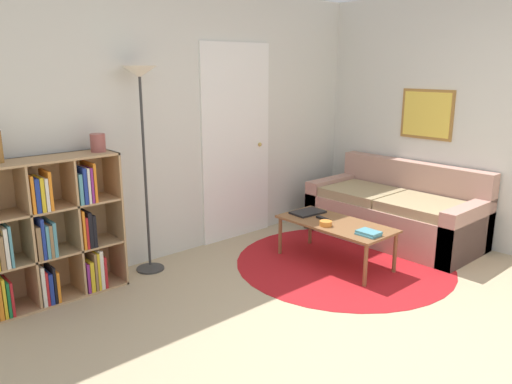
{
  "coord_description": "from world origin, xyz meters",
  "views": [
    {
      "loc": [
        -2.77,
        -1.53,
        1.86
      ],
      "look_at": [
        -0.11,
        1.41,
        0.85
      ],
      "focal_mm": 35.0,
      "sensor_mm": 36.0,
      "label": 1
    }
  ],
  "objects_px": {
    "floor_lamp": "(141,99)",
    "coffee_table": "(336,226)",
    "bowl": "(326,223)",
    "couch": "(397,213)",
    "laptop": "(308,212)",
    "vase_on_shelf": "(98,143)",
    "bookshelf": "(45,236)"
  },
  "relations": [
    {
      "from": "floor_lamp",
      "to": "coffee_table",
      "type": "relative_size",
      "value": 1.66
    },
    {
      "from": "floor_lamp",
      "to": "bowl",
      "type": "distance_m",
      "value": 2.0
    },
    {
      "from": "couch",
      "to": "laptop",
      "type": "distance_m",
      "value": 1.12
    },
    {
      "from": "coffee_table",
      "to": "bowl",
      "type": "distance_m",
      "value": 0.16
    },
    {
      "from": "vase_on_shelf",
      "to": "floor_lamp",
      "type": "bearing_deg",
      "value": -0.85
    },
    {
      "from": "couch",
      "to": "coffee_table",
      "type": "distance_m",
      "value": 1.08
    },
    {
      "from": "bookshelf",
      "to": "coffee_table",
      "type": "relative_size",
      "value": 1.04
    },
    {
      "from": "bookshelf",
      "to": "couch",
      "type": "height_order",
      "value": "bookshelf"
    },
    {
      "from": "bookshelf",
      "to": "bowl",
      "type": "xyz_separation_m",
      "value": [
        2.18,
        -1.06,
        -0.11
      ]
    },
    {
      "from": "coffee_table",
      "to": "floor_lamp",
      "type": "bearing_deg",
      "value": 143.35
    },
    {
      "from": "couch",
      "to": "vase_on_shelf",
      "type": "height_order",
      "value": "vase_on_shelf"
    },
    {
      "from": "floor_lamp",
      "to": "laptop",
      "type": "xyz_separation_m",
      "value": [
        1.45,
        -0.66,
        -1.16
      ]
    },
    {
      "from": "coffee_table",
      "to": "bowl",
      "type": "relative_size",
      "value": 9.57
    },
    {
      "from": "bowl",
      "to": "couch",
      "type": "bearing_deg",
      "value": 0.66
    },
    {
      "from": "coffee_table",
      "to": "vase_on_shelf",
      "type": "distance_m",
      "value": 2.28
    },
    {
      "from": "couch",
      "to": "vase_on_shelf",
      "type": "distance_m",
      "value": 3.23
    },
    {
      "from": "floor_lamp",
      "to": "coffee_table",
      "type": "bearing_deg",
      "value": -36.65
    },
    {
      "from": "bookshelf",
      "to": "couch",
      "type": "relative_size",
      "value": 0.64
    },
    {
      "from": "coffee_table",
      "to": "laptop",
      "type": "distance_m",
      "value": 0.39
    },
    {
      "from": "laptop",
      "to": "vase_on_shelf",
      "type": "distance_m",
      "value": 2.14
    },
    {
      "from": "vase_on_shelf",
      "to": "coffee_table",
      "type": "bearing_deg",
      "value": -30.04
    },
    {
      "from": "couch",
      "to": "coffee_table",
      "type": "height_order",
      "value": "couch"
    },
    {
      "from": "bookshelf",
      "to": "vase_on_shelf",
      "type": "height_order",
      "value": "vase_on_shelf"
    },
    {
      "from": "vase_on_shelf",
      "to": "bookshelf",
      "type": "bearing_deg",
      "value": 179.84
    },
    {
      "from": "bowl",
      "to": "bookshelf",
      "type": "bearing_deg",
      "value": 154.05
    },
    {
      "from": "coffee_table",
      "to": "bowl",
      "type": "height_order",
      "value": "bowl"
    },
    {
      "from": "floor_lamp",
      "to": "vase_on_shelf",
      "type": "height_order",
      "value": "floor_lamp"
    },
    {
      "from": "couch",
      "to": "laptop",
      "type": "height_order",
      "value": "couch"
    },
    {
      "from": "bookshelf",
      "to": "vase_on_shelf",
      "type": "xyz_separation_m",
      "value": [
        0.5,
        -0.0,
        0.69
      ]
    },
    {
      "from": "laptop",
      "to": "bowl",
      "type": "relative_size",
      "value": 2.95
    },
    {
      "from": "couch",
      "to": "bowl",
      "type": "relative_size",
      "value": 15.49
    },
    {
      "from": "bookshelf",
      "to": "laptop",
      "type": "distance_m",
      "value": 2.46
    }
  ]
}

